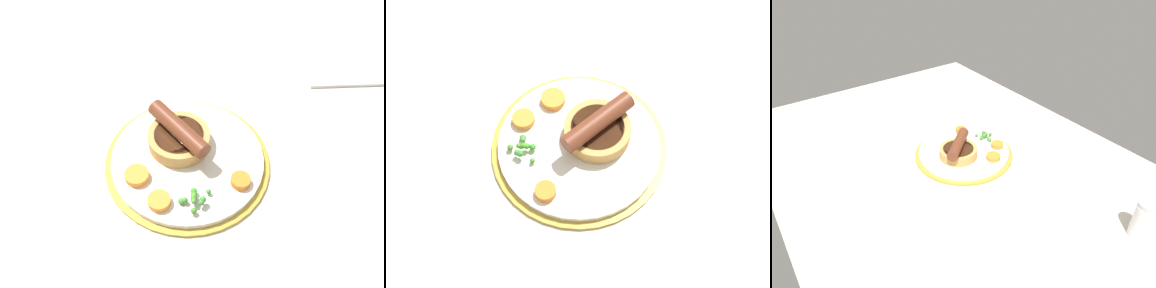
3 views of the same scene
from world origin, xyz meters
TOP-DOWN VIEW (x-y plane):
  - dining_table at (0.00, 0.00)cm, footprint 110.00×80.00cm
  - dinner_plate at (1.02, 3.93)cm, footprint 24.87×24.87cm
  - sausage_pudding at (2.31, 1.35)cm, footprint 9.41×10.38cm
  - pea_pile at (0.01, 11.74)cm, footprint 4.58×4.01cm
  - carrot_slice_0 at (4.75, 11.85)cm, footprint 3.44×3.44cm
  - carrot_slice_1 at (-6.63, 8.43)cm, footprint 3.43×3.43cm
  - carrot_slice_2 at (8.20, 7.67)cm, footprint 4.84×4.84cm
  - fork at (-29.33, -13.62)cm, footprint 18.06×2.54cm

SIDE VIEW (x-z plane):
  - dining_table at x=0.00cm, z-range 0.00..3.00cm
  - fork at x=-29.33cm, z-range 3.00..3.60cm
  - dinner_plate at x=1.02cm, z-range 2.87..4.27cm
  - carrot_slice_2 at x=8.20cm, z-range 4.40..5.46cm
  - carrot_slice_0 at x=4.75cm, z-range 4.40..5.46cm
  - carrot_slice_1 at x=-6.63cm, z-range 4.40..5.51cm
  - pea_pile at x=0.01cm, z-range 4.50..6.19cm
  - sausage_pudding at x=2.31cm, z-range 3.80..8.69cm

